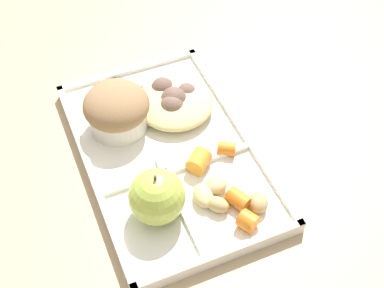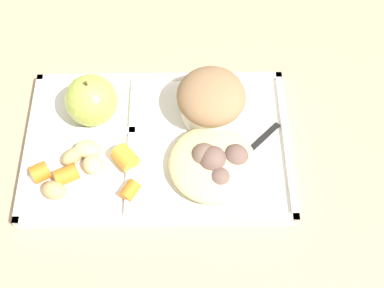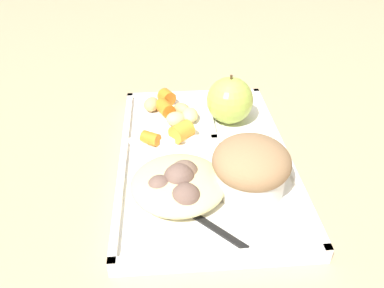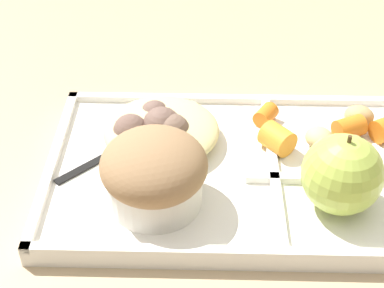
% 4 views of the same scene
% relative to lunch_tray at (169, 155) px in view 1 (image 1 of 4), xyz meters
% --- Properties ---
extents(ground, '(6.00, 6.00, 0.00)m').
position_rel_lunch_tray_xyz_m(ground, '(0.00, -0.00, -0.01)').
color(ground, tan).
extents(lunch_tray, '(0.36, 0.23, 0.02)m').
position_rel_lunch_tray_xyz_m(lunch_tray, '(0.00, 0.00, 0.00)').
color(lunch_tray, white).
rests_on(lunch_tray, ground).
extents(green_apple, '(0.07, 0.07, 0.08)m').
position_rel_lunch_tray_xyz_m(green_apple, '(-0.09, 0.05, 0.04)').
color(green_apple, '#A8C14C').
rests_on(green_apple, lunch_tray).
extents(bran_muffin, '(0.09, 0.09, 0.07)m').
position_rel_lunch_tray_xyz_m(bran_muffin, '(0.07, 0.05, 0.04)').
color(bran_muffin, silver).
rests_on(bran_muffin, lunch_tray).
extents(carrot_slice_center, '(0.03, 0.03, 0.02)m').
position_rel_lunch_tray_xyz_m(carrot_slice_center, '(-0.03, -0.07, 0.02)').
color(carrot_slice_center, orange).
rests_on(carrot_slice_center, lunch_tray).
extents(carrot_slice_large, '(0.04, 0.04, 0.03)m').
position_rel_lunch_tray_xyz_m(carrot_slice_large, '(-0.04, -0.03, 0.02)').
color(carrot_slice_large, orange).
rests_on(carrot_slice_large, lunch_tray).
extents(carrot_slice_diagonal, '(0.04, 0.03, 0.02)m').
position_rel_lunch_tray_xyz_m(carrot_slice_diagonal, '(-0.12, -0.05, 0.02)').
color(carrot_slice_diagonal, orange).
rests_on(carrot_slice_diagonal, lunch_tray).
extents(carrot_slice_near_corner, '(0.03, 0.03, 0.02)m').
position_rel_lunch_tray_xyz_m(carrot_slice_near_corner, '(-0.15, -0.05, 0.02)').
color(carrot_slice_near_corner, orange).
rests_on(carrot_slice_near_corner, lunch_tray).
extents(potato_chunk_browned, '(0.04, 0.03, 0.02)m').
position_rel_lunch_tray_xyz_m(potato_chunk_browned, '(-0.13, -0.07, 0.02)').
color(potato_chunk_browned, tan).
rests_on(potato_chunk_browned, lunch_tray).
extents(potato_chunk_large, '(0.04, 0.04, 0.02)m').
position_rel_lunch_tray_xyz_m(potato_chunk_large, '(-0.11, -0.02, 0.02)').
color(potato_chunk_large, tan).
rests_on(potato_chunk_large, lunch_tray).
extents(potato_chunk_small, '(0.04, 0.03, 0.02)m').
position_rel_lunch_tray_xyz_m(potato_chunk_small, '(-0.09, -0.01, 0.02)').
color(potato_chunk_small, tan).
rests_on(potato_chunk_small, lunch_tray).
extents(potato_chunk_wedge, '(0.04, 0.04, 0.02)m').
position_rel_lunch_tray_xyz_m(potato_chunk_wedge, '(-0.08, -0.04, 0.02)').
color(potato_chunk_wedge, tan).
rests_on(potato_chunk_wedge, lunch_tray).
extents(egg_noodle_pile, '(0.12, 0.12, 0.03)m').
position_rel_lunch_tray_xyz_m(egg_noodle_pile, '(0.07, -0.04, 0.02)').
color(egg_noodle_pile, '#D6C684').
rests_on(egg_noodle_pile, lunch_tray).
extents(meatball_side, '(0.04, 0.04, 0.04)m').
position_rel_lunch_tray_xyz_m(meatball_side, '(0.06, -0.03, 0.02)').
color(meatball_side, '#755B4C').
rests_on(meatball_side, lunch_tray).
extents(meatball_back, '(0.04, 0.04, 0.04)m').
position_rel_lunch_tray_xyz_m(meatball_back, '(0.10, -0.03, 0.02)').
color(meatball_back, brown).
rests_on(meatball_back, lunch_tray).
extents(meatball_front, '(0.04, 0.04, 0.04)m').
position_rel_lunch_tray_xyz_m(meatball_front, '(0.07, -0.04, 0.03)').
color(meatball_front, brown).
rests_on(meatball_front, lunch_tray).
extents(meatball_center, '(0.03, 0.03, 0.03)m').
position_rel_lunch_tray_xyz_m(meatball_center, '(0.08, -0.06, 0.02)').
color(meatball_center, brown).
rests_on(meatball_center, lunch_tray).
extents(plastic_fork, '(0.12, 0.12, 0.00)m').
position_rel_lunch_tray_xyz_m(plastic_fork, '(0.10, -0.03, 0.01)').
color(plastic_fork, black).
rests_on(plastic_fork, lunch_tray).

